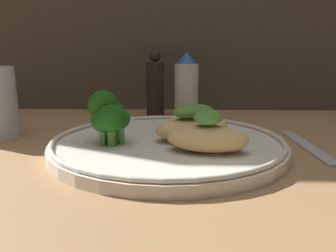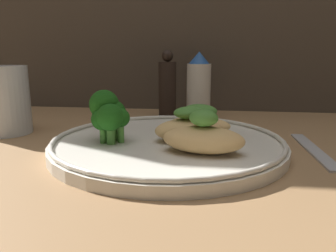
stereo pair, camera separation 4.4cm
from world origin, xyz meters
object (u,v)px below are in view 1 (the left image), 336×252
Objects in this scene: pepper_grinder at (155,87)px; broccoli_bunch at (108,115)px; plate at (168,143)px; sauce_bottle at (186,86)px.

broccoli_bunch is at bearing -99.39° from pepper_grinder.
plate is 4.58× the size of broccoli_bunch.
sauce_bottle is 6.36cm from pepper_grinder.
broccoli_bunch reaches higher than plate.
pepper_grinder reaches higher than plate.
sauce_bottle reaches higher than broccoli_bunch.
broccoli_bunch is 26.12cm from pepper_grinder.
sauce_bottle is at bearing 67.59° from broccoli_bunch.
plate is at bearing 11.82° from broccoli_bunch.
pepper_grinder is at bearing 80.61° from broccoli_bunch.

